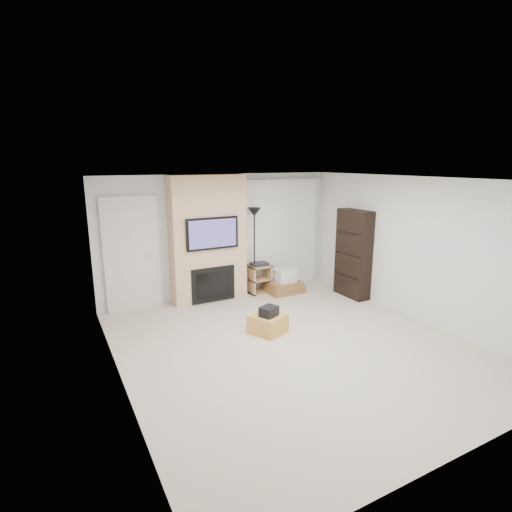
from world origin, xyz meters
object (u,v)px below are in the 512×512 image
ottoman (268,323)px  floor_lamp (254,227)px  bookshelf (353,254)px  box_stack (284,283)px  av_stand (259,277)px

ottoman → floor_lamp: 2.38m
bookshelf → floor_lamp: bearing=147.3°
bookshelf → box_stack: bearing=141.7°
av_stand → bookshelf: size_ratio=0.37×
floor_lamp → box_stack: (0.60, -0.22, -1.24)m
ottoman → bookshelf: size_ratio=0.28×
av_stand → bookshelf: 2.01m
floor_lamp → av_stand: bearing=-2.6°
floor_lamp → av_stand: floor_lamp is taller
floor_lamp → av_stand: 1.10m
ottoman → floor_lamp: floor_lamp is taller
floor_lamp → bookshelf: (1.71, -1.10, -0.54)m
av_stand → bookshelf: (1.60, -1.09, 0.55)m
ottoman → bookshelf: (2.44, 0.76, 0.75)m
av_stand → box_stack: 0.55m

